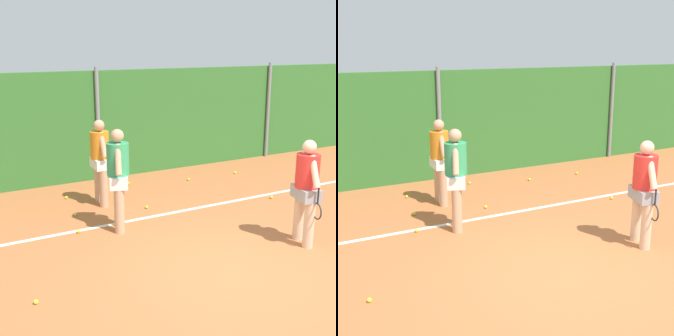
% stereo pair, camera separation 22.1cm
% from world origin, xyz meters
% --- Properties ---
extents(ground_plane, '(28.68, 28.68, 0.00)m').
position_xyz_m(ground_plane, '(0.00, 1.75, 0.00)').
color(ground_plane, '#B76638').
extents(hedge_fence_backdrop, '(18.64, 0.25, 2.71)m').
position_xyz_m(hedge_fence_backdrop, '(0.00, 5.96, 1.36)').
color(hedge_fence_backdrop, '#33702D').
rests_on(hedge_fence_backdrop, ground_plane).
extents(fence_post_center, '(0.10, 0.10, 2.81)m').
position_xyz_m(fence_post_center, '(0.00, 5.79, 1.41)').
color(fence_post_center, gray).
rests_on(fence_post_center, ground_plane).
extents(fence_post_right, '(0.10, 0.10, 2.81)m').
position_xyz_m(fence_post_right, '(5.38, 5.79, 1.41)').
color(fence_post_right, gray).
rests_on(fence_post_right, ground_plane).
extents(court_baseline_paint, '(13.62, 0.10, 0.01)m').
position_xyz_m(court_baseline_paint, '(0.00, 2.78, 0.00)').
color(court_baseline_paint, white).
rests_on(court_baseline_paint, ground_plane).
extents(player_foreground_near, '(0.45, 0.82, 1.82)m').
position_xyz_m(player_foreground_near, '(1.67, 0.40, 1.02)').
color(player_foreground_near, beige).
rests_on(player_foreground_near, ground_plane).
extents(player_midcourt, '(0.50, 0.82, 1.88)m').
position_xyz_m(player_midcourt, '(-0.85, 2.52, 1.06)').
color(player_midcourt, tan).
rests_on(player_midcourt, ground_plane).
extents(player_backcourt_far, '(0.39, 0.77, 1.83)m').
position_xyz_m(player_backcourt_far, '(-0.65, 3.99, 1.03)').
color(player_backcourt_far, tan).
rests_on(player_backcourt_far, ground_plane).
extents(tennis_ball_0, '(0.07, 0.07, 0.07)m').
position_xyz_m(tennis_ball_0, '(-1.21, 4.70, 0.03)').
color(tennis_ball_0, '#CCDB33').
rests_on(tennis_ball_0, ground_plane).
extents(tennis_ball_1, '(0.07, 0.07, 0.07)m').
position_xyz_m(tennis_ball_1, '(0.45, 5.04, 0.03)').
color(tennis_ball_1, '#CCDB33').
rests_on(tennis_ball_1, ground_plane).
extents(tennis_ball_2, '(0.07, 0.07, 0.07)m').
position_xyz_m(tennis_ball_2, '(0.07, 3.27, 0.03)').
color(tennis_ball_2, '#CCDB33').
rests_on(tennis_ball_2, ground_plane).
extents(tennis_ball_3, '(0.07, 0.07, 0.07)m').
position_xyz_m(tennis_ball_3, '(1.91, 4.63, 0.03)').
color(tennis_ball_3, '#CCDB33').
rests_on(tennis_ball_3, ground_plane).
extents(tennis_ball_6, '(0.07, 0.07, 0.07)m').
position_xyz_m(tennis_ball_6, '(-1.37, 3.56, 0.03)').
color(tennis_ball_6, '#CCDB33').
rests_on(tennis_ball_6, ground_plane).
extents(tennis_ball_7, '(0.07, 0.07, 0.07)m').
position_xyz_m(tennis_ball_7, '(-2.86, 0.62, 0.03)').
color(tennis_ball_7, '#CCDB33').
rests_on(tennis_ball_7, ground_plane).
extents(tennis_ball_8, '(0.07, 0.07, 0.07)m').
position_xyz_m(tennis_ball_8, '(3.33, 4.58, 0.03)').
color(tennis_ball_8, '#CCDB33').
rests_on(tennis_ball_8, ground_plane).
extents(tennis_ball_9, '(0.07, 0.07, 0.07)m').
position_xyz_m(tennis_ball_9, '(2.80, 2.52, 0.03)').
color(tennis_ball_9, '#CCDB33').
rests_on(tennis_ball_9, ground_plane).
extents(tennis_ball_10, '(0.07, 0.07, 0.07)m').
position_xyz_m(tennis_ball_10, '(-1.60, 2.68, 0.03)').
color(tennis_ball_10, '#CCDB33').
rests_on(tennis_ball_10, ground_plane).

